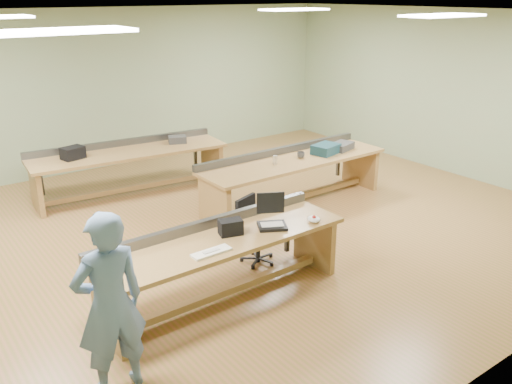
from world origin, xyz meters
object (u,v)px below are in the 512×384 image
(workbench_mid, at_px, (293,170))
(laptop_base, at_px, (272,226))
(workbench_back, at_px, (129,161))
(person, at_px, (110,305))
(parts_bin_grey, at_px, (341,146))
(drinks_can, at_px, (275,160))
(camera_bag, at_px, (231,227))
(mug, at_px, (301,155))
(parts_bin_teal, at_px, (326,149))
(task_chair, at_px, (255,239))
(workbench_front, at_px, (222,253))

(workbench_mid, xyz_separation_m, laptop_base, (-1.91, -1.91, 0.20))
(workbench_back, distance_m, person, 5.00)
(parts_bin_grey, bearing_deg, drinks_can, 178.86)
(camera_bag, bearing_deg, mug, 50.56)
(camera_bag, bearing_deg, parts_bin_grey, 42.60)
(workbench_mid, xyz_separation_m, camera_bag, (-2.40, -1.78, 0.27))
(mug, bearing_deg, camera_bag, -145.22)
(workbench_mid, xyz_separation_m, person, (-4.08, -2.50, 0.27))
(parts_bin_teal, xyz_separation_m, mug, (-0.49, 0.05, -0.03))
(laptop_base, relative_size, mug, 2.58)
(person, height_order, task_chair, person)
(parts_bin_teal, bearing_deg, laptop_base, -144.25)
(workbench_mid, relative_size, drinks_can, 24.69)
(workbench_mid, height_order, person, person)
(mug, bearing_deg, parts_bin_grey, -2.51)
(workbench_back, distance_m, task_chair, 3.32)
(task_chair, xyz_separation_m, drinks_can, (1.30, 1.25, 0.50))
(workbench_back, height_order, parts_bin_teal, parts_bin_teal)
(workbench_front, bearing_deg, task_chair, 30.83)
(workbench_mid, bearing_deg, laptop_base, -135.56)
(camera_bag, relative_size, task_chair, 0.30)
(laptop_base, height_order, camera_bag, camera_bag)
(workbench_back, height_order, laptop_base, workbench_back)
(workbench_back, bearing_deg, laptop_base, -84.27)
(workbench_front, xyz_separation_m, drinks_can, (2.12, 1.76, 0.26))
(parts_bin_teal, relative_size, mug, 3.55)
(workbench_back, xyz_separation_m, drinks_can, (1.53, -2.05, 0.25))
(workbench_front, distance_m, laptop_base, 0.65)
(camera_bag, bearing_deg, task_chair, 51.12)
(person, bearing_deg, mug, -149.22)
(workbench_back, bearing_deg, parts_bin_teal, -33.73)
(laptop_base, bearing_deg, person, -136.68)
(laptop_base, relative_size, parts_bin_teal, 0.73)
(person, height_order, mug, person)
(task_chair, bearing_deg, laptop_base, -128.57)
(parts_bin_grey, distance_m, mug, 0.87)
(mug, bearing_deg, parts_bin_teal, -6.09)
(parts_bin_grey, bearing_deg, workbench_front, -153.81)
(camera_bag, height_order, parts_bin_teal, camera_bag)
(workbench_mid, bearing_deg, mug, -10.71)
(workbench_front, xyz_separation_m, laptop_base, (0.61, -0.11, 0.21))
(mug, height_order, drinks_can, drinks_can)
(person, xyz_separation_m, drinks_can, (3.68, 2.46, -0.02))
(parts_bin_teal, relative_size, parts_bin_grey, 1.02)
(task_chair, relative_size, parts_bin_teal, 1.93)
(workbench_back, bearing_deg, workbench_front, -93.34)
(workbench_back, bearing_deg, mug, -39.11)
(workbench_front, height_order, parts_bin_teal, parts_bin_teal)
(workbench_mid, height_order, camera_bag, camera_bag)
(workbench_front, distance_m, parts_bin_grey, 3.94)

